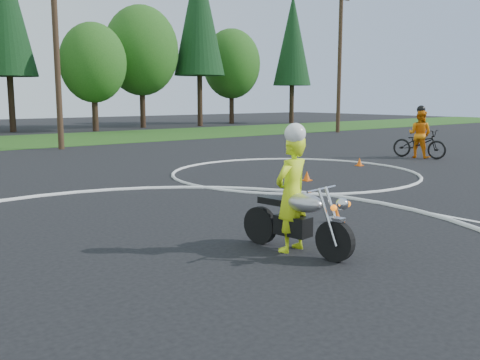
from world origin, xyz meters
TOP-DOWN VIEW (x-y plane):
  - ground at (0.00, 0.00)m, footprint 120.00×120.00m
  - course_markings at (2.17, 4.35)m, footprint 19.05×19.05m
  - primary_motorcycle at (1.67, 1.44)m, footprint 0.75×2.14m
  - rider_primary_grp at (1.66, 1.57)m, footprint 0.76×0.56m
  - rider_second_grp at (15.25, 8.06)m, footprint 1.19×2.36m
  - traffic_cones at (2.97, 2.84)m, footprint 18.19×11.54m
  - treeline at (14.78, 34.61)m, footprint 38.20×8.10m
  - utility_poles at (5.00, 21.00)m, footprint 41.60×1.12m

SIDE VIEW (x-z plane):
  - ground at x=0.00m, z-range 0.00..0.00m
  - course_markings at x=2.17m, z-range -0.05..0.07m
  - traffic_cones at x=2.97m, z-range -0.01..0.29m
  - primary_motorcycle at x=1.67m, z-range -0.02..1.11m
  - rider_second_grp at x=15.25m, z-range -0.32..1.85m
  - rider_primary_grp at x=1.66m, z-range -0.04..2.06m
  - utility_poles at x=5.00m, z-range 0.20..10.20m
  - treeline at x=14.78m, z-range -0.64..13.88m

